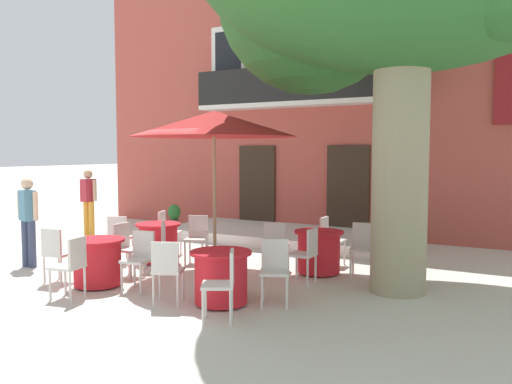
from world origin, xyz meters
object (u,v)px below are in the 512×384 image
Objects in this scene: cafe_chair_far_side_2 at (71,263)px; cafe_umbrella at (214,125)px; cafe_chair_front_0 at (167,268)px; cafe_chair_front_1 at (224,280)px; ground_planter_left at (174,216)px; cafe_chair_far_side_0 at (126,246)px; cafe_chair_far_side_3 at (140,256)px; cafe_chair_near_tree_1 at (276,243)px; cafe_chair_middle_1 at (119,235)px; cafe_chair_near_tree_2 at (306,251)px; cafe_chair_near_tree_3 at (363,245)px; cafe_chair_far_side_1 at (56,251)px; cafe_table_middle at (158,242)px; cafe_chair_front_3 at (214,257)px; cafe_table_far_side at (97,262)px; cafe_chair_middle_3 at (197,236)px; cafe_table_near_tree at (319,252)px; cafe_chair_middle_0 at (167,230)px; pedestrian_near_entrance at (89,199)px; cafe_chair_middle_2 at (158,242)px; ground_planter_right at (409,231)px; cafe_table_front at (221,277)px; cafe_chair_front_2 at (275,267)px; cafe_chair_near_tree_0 at (329,237)px; pedestrian_mid_plaza at (28,217)px.

cafe_umbrella is at bearing 70.37° from cafe_chair_far_side_2.
cafe_chair_front_0 and cafe_chair_front_1 have the same top height.
cafe_umbrella is 5.58m from ground_planter_left.
cafe_chair_far_side_3 is (0.83, -0.57, 0.00)m from cafe_chair_far_side_0.
cafe_chair_middle_1 is at bearing -166.52° from cafe_chair_near_tree_1.
cafe_chair_near_tree_2 is at bearing 3.32° from cafe_umbrella.
cafe_chair_far_side_1 is at bearing -144.52° from cafe_chair_near_tree_3.
cafe_chair_near_tree_2 and cafe_chair_front_1 have the same top height.
cafe_chair_front_3 is at bearing -29.82° from cafe_table_middle.
cafe_chair_far_side_3 reaches higher than cafe_table_far_side.
cafe_table_near_tree is at bearing 7.34° from cafe_chair_middle_3.
cafe_chair_far_side_2 is at bearing -91.66° from cafe_chair_middle_3.
cafe_chair_middle_3 is (-2.40, -0.31, 0.14)m from cafe_table_near_tree.
cafe_chair_middle_0 is at bearing 167.64° from cafe_chair_near_tree_2.
ground_planter_left is at bearing 115.55° from cafe_chair_far_side_2.
cafe_table_near_tree is 0.95× the size of cafe_chair_front_3.
cafe_chair_near_tree_2 reaches higher than ground_planter_left.
cafe_chair_far_side_3 is (0.73, 0.18, 0.14)m from cafe_table_far_side.
cafe_chair_front_1 is at bearing -37.86° from cafe_table_middle.
pedestrian_near_entrance reaches higher than cafe_chair_far_side_2.
cafe_chair_near_tree_3 is 1.00× the size of cafe_chair_middle_2.
cafe_chair_near_tree_1 is at bearing 8.56° from cafe_table_middle.
cafe_chair_near_tree_1 is 1.71m from cafe_chair_middle_3.
ground_planter_right is at bearing 44.34° from cafe_chair_middle_3.
cafe_umbrella is 3.77× the size of ground_planter_right.
cafe_chair_middle_0 is (-0.34, 0.67, 0.14)m from cafe_table_middle.
cafe_chair_far_side_2 is at bearing -157.48° from cafe_table_front.
cafe_chair_middle_0 is at bearing -14.17° from pedestrian_near_entrance.
cafe_table_near_tree and cafe_table_far_side have the same top height.
cafe_chair_near_tree_1 is 1.18× the size of ground_planter_right.
cafe_chair_far_side_0 is (-3.00, 0.22, 0.00)m from cafe_chair_front_2.
cafe_chair_middle_3 is (-2.50, 0.44, 0.00)m from cafe_chair_near_tree_2.
cafe_chair_middle_3 is (-1.71, -0.02, 0.00)m from cafe_chair_near_tree_1.
cafe_chair_near_tree_0 is 1.00× the size of cafe_chair_far_side_3.
cafe_umbrella is at bearing -43.61° from ground_planter_left.
cafe_chair_near_tree_0 is 2.53m from cafe_chair_middle_3.
cafe_chair_near_tree_3 and cafe_chair_middle_0 have the same top height.
cafe_chair_middle_2 is 1.00× the size of cafe_chair_far_side_1.
cafe_table_front is 4.49m from pedestrian_mid_plaza.
pedestrian_mid_plaza reaches higher than cafe_table_near_tree.
cafe_chair_front_3 is at bearing 172.02° from cafe_chair_front_2.
cafe_chair_middle_0 and cafe_chair_far_side_2 have the same top height.
pedestrian_mid_plaza is at bearing -156.01° from cafe_chair_near_tree_1.
cafe_chair_far_side_2 reaches higher than cafe_table_far_side.
pedestrian_near_entrance is (-3.93, 2.04, 0.43)m from cafe_chair_middle_2.
cafe_chair_far_side_3 is (-1.03, -0.51, 0.00)m from cafe_chair_front_3.
cafe_chair_front_1 is (2.59, -1.80, 0.00)m from cafe_chair_middle_2.
cafe_chair_front_1 is 1.25× the size of ground_planter_left.
cafe_chair_far_side_1 is (-0.38, -2.09, 0.14)m from cafe_table_middle.
cafe_table_front is at bearing -1.95° from cafe_chair_far_side_3.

